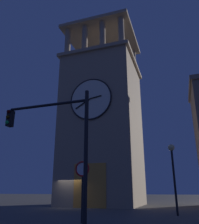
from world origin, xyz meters
The scene contains 5 objects.
ground_plane centered at (0.00, 0.00, 0.00)m, with size 200.00×200.00×0.00m, color #56544F.
clocktower centered at (-2.08, -4.12, 8.89)m, with size 8.53×9.16×23.46m.
traffic_signal_mid centered at (-5.64, 13.25, 3.65)m, with size 3.92×0.41×5.42m.
street_lamp centered at (-9.84, 4.95, 3.19)m, with size 0.44×0.44×4.49m.
no_horn_sign centered at (-5.55, 10.23, 2.30)m, with size 0.78×0.14×2.93m.
Camera 1 is at (-10.36, 21.65, 1.45)m, focal length 37.90 mm.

